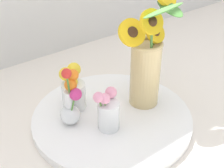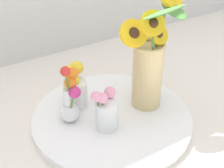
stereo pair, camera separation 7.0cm
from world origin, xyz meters
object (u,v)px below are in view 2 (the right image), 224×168
object	(u,v)px
mason_jar_sunflowers	(149,63)
vase_small_center	(106,111)
serving_tray	(112,117)
vase_bulb_right	(70,100)
vase_small_back	(75,88)

from	to	relation	value
mason_jar_sunflowers	vase_small_center	bearing A→B (deg)	-169.81
serving_tray	mason_jar_sunflowers	world-z (taller)	mason_jar_sunflowers
vase_bulb_right	serving_tray	bearing A→B (deg)	-20.00
vase_small_back	vase_bulb_right	bearing A→B (deg)	-125.32
vase_small_center	vase_bulb_right	world-z (taller)	vase_bulb_right
serving_tray	vase_bulb_right	size ratio (longest dim) A/B	2.56
mason_jar_sunflowers	vase_small_center	size ratio (longest dim) A/B	2.94
vase_small_center	vase_bulb_right	xyz separation A→B (m)	(-0.07, 0.08, 0.02)
mason_jar_sunflowers	vase_bulb_right	world-z (taller)	mason_jar_sunflowers
mason_jar_sunflowers	vase_small_center	distance (m)	0.19
vase_small_center	vase_bulb_right	bearing A→B (deg)	130.88
mason_jar_sunflowers	vase_small_back	distance (m)	0.24
mason_jar_sunflowers	vase_small_back	bearing A→B (deg)	148.26
mason_jar_sunflowers	vase_bulb_right	size ratio (longest dim) A/B	1.99
vase_small_center	serving_tray	bearing A→B (deg)	41.47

